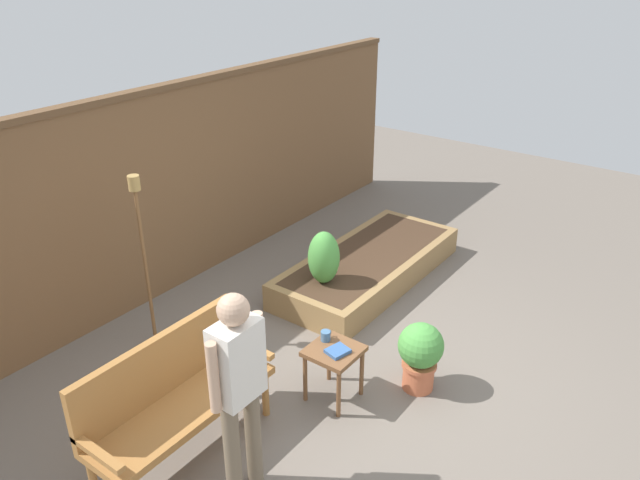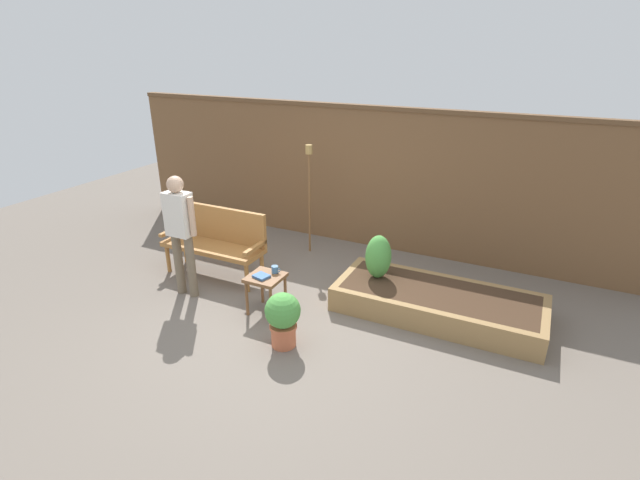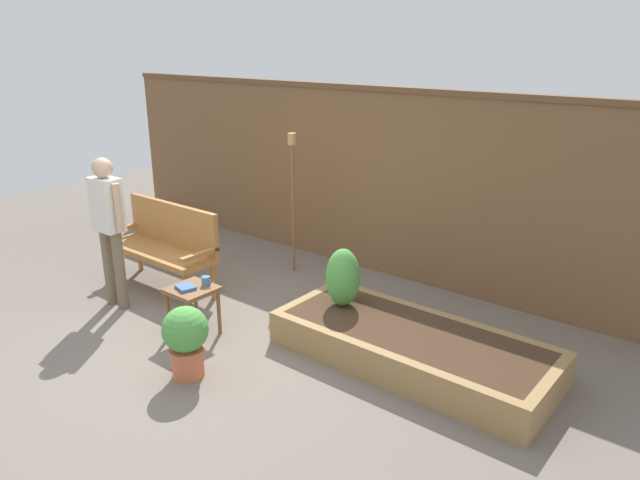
# 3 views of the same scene
# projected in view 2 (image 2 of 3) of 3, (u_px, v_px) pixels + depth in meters

# --- Properties ---
(ground_plane) EXTENTS (14.00, 14.00, 0.00)m
(ground_plane) POSITION_uv_depth(u_px,v_px,m) (283.00, 322.00, 5.47)
(ground_plane) COLOR #70665B
(fence_back) EXTENTS (8.40, 0.14, 2.16)m
(fence_back) POSITION_uv_depth(u_px,v_px,m) (366.00, 177.00, 7.19)
(fence_back) COLOR brown
(fence_back) RESTS_ON ground_plane
(garden_bench) EXTENTS (1.44, 0.48, 0.94)m
(garden_bench) POSITION_uv_depth(u_px,v_px,m) (216.00, 237.00, 6.42)
(garden_bench) COLOR #A87038
(garden_bench) RESTS_ON ground_plane
(side_table) EXTENTS (0.40, 0.40, 0.48)m
(side_table) POSITION_uv_depth(u_px,v_px,m) (266.00, 282.00, 5.53)
(side_table) COLOR brown
(side_table) RESTS_ON ground_plane
(cup_on_table) EXTENTS (0.12, 0.08, 0.09)m
(cup_on_table) POSITION_uv_depth(u_px,v_px,m) (275.00, 269.00, 5.56)
(cup_on_table) COLOR teal
(cup_on_table) RESTS_ON side_table
(book_on_table) EXTENTS (0.20, 0.18, 0.03)m
(book_on_table) POSITION_uv_depth(u_px,v_px,m) (261.00, 276.00, 5.46)
(book_on_table) COLOR #38609E
(book_on_table) RESTS_ON side_table
(potted_boxwood) EXTENTS (0.38, 0.38, 0.62)m
(potted_boxwood) POSITION_uv_depth(u_px,v_px,m) (283.00, 317.00, 4.92)
(potted_boxwood) COLOR #C66642
(potted_boxwood) RESTS_ON ground_plane
(raised_planter_bed) EXTENTS (2.40, 1.00, 0.30)m
(raised_planter_bed) POSITION_uv_depth(u_px,v_px,m) (438.00, 303.00, 5.57)
(raised_planter_bed) COLOR #997547
(raised_planter_bed) RESTS_ON ground_plane
(shrub_near_bench) EXTENTS (0.32, 0.32, 0.55)m
(shrub_near_bench) POSITION_uv_depth(u_px,v_px,m) (378.00, 257.00, 5.76)
(shrub_near_bench) COLOR brown
(shrub_near_bench) RESTS_ON raised_planter_bed
(tiki_torch) EXTENTS (0.10, 0.10, 1.65)m
(tiki_torch) POSITION_uv_depth(u_px,v_px,m) (309.00, 180.00, 6.88)
(tiki_torch) COLOR brown
(tiki_torch) RESTS_ON ground_plane
(person_by_bench) EXTENTS (0.47, 0.20, 1.56)m
(person_by_bench) POSITION_uv_depth(u_px,v_px,m) (180.00, 226.00, 5.72)
(person_by_bench) COLOR #70604C
(person_by_bench) RESTS_ON ground_plane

